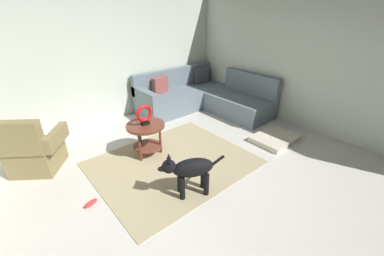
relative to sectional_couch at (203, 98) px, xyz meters
The scene contains 11 objects.
ground_plane 2.85m from the sectional_couch, 134.48° to the right, with size 6.00×6.00×0.10m, color silver.
wall_back 2.43m from the sectional_couch, 155.18° to the left, with size 6.00×0.12×2.70m, color silver.
wall_right 2.47m from the sectional_couch, 64.73° to the right, with size 0.12×6.00×2.70m, color silver.
area_rug 2.28m from the sectional_couch, 144.24° to the right, with size 2.30×1.90×0.01m, color tan.
sectional_couch is the anchor object (origin of this frame).
armchair 3.46m from the sectional_couch, behind, with size 1.00×0.96×0.88m.
side_table 2.17m from the sectional_couch, 157.13° to the right, with size 0.60×0.60×0.54m.
torus_sculpture 2.21m from the sectional_couch, 157.13° to the right, with size 0.28×0.08×0.33m.
dog_bed_mat 1.96m from the sectional_couch, 90.16° to the right, with size 0.80×0.60×0.09m, color beige.
dog 2.90m from the sectional_couch, 135.90° to the right, with size 0.79×0.43×0.63m.
dog_toy_bone 3.44m from the sectional_couch, 156.13° to the right, with size 0.18×0.06×0.06m, color red.
Camera 1 is at (-1.68, -1.90, 2.20)m, focal length 22.92 mm.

